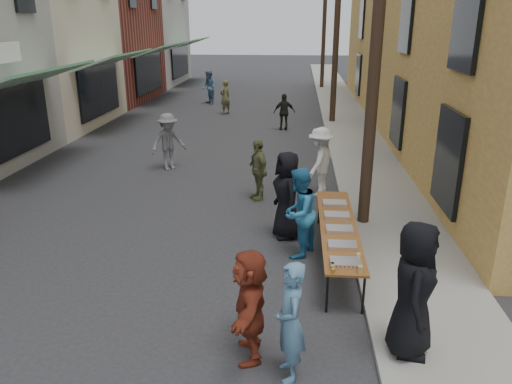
% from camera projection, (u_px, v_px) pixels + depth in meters
% --- Properties ---
extents(ground, '(120.00, 120.00, 0.00)m').
position_uv_depth(ground, '(144.00, 281.00, 9.11)').
color(ground, '#28282B').
rests_on(ground, ground).
extents(sidewalk, '(2.20, 60.00, 0.10)m').
position_uv_depth(sidewalk, '(347.00, 122.00, 22.81)').
color(sidewalk, gray).
rests_on(sidewalk, ground).
extents(storefront_row, '(8.00, 37.00, 9.00)m').
position_uv_depth(storefront_row, '(19.00, 28.00, 22.62)').
color(storefront_row, maroon).
rests_on(storefront_row, ground).
extents(building_ochre, '(10.00, 28.00, 10.00)m').
position_uv_depth(building_ochre, '(512.00, 6.00, 19.76)').
color(building_ochre, '#B47F40').
rests_on(building_ochre, ground).
extents(utility_pole_near, '(0.26, 0.26, 9.00)m').
position_uv_depth(utility_pole_near, '(378.00, 20.00, 10.11)').
color(utility_pole_near, '#2D2116').
rests_on(utility_pole_near, ground).
extents(utility_pole_mid, '(0.26, 0.26, 9.00)m').
position_uv_depth(utility_pole_mid, '(337.00, 19.00, 21.40)').
color(utility_pole_mid, '#2D2116').
rests_on(utility_pole_mid, ground).
extents(utility_pole_far, '(0.26, 0.26, 9.00)m').
position_uv_depth(utility_pole_far, '(324.00, 19.00, 32.69)').
color(utility_pole_far, '#2D2116').
rests_on(utility_pole_far, ground).
extents(serving_table, '(0.70, 4.00, 0.75)m').
position_uv_depth(serving_table, '(338.00, 227.00, 9.65)').
color(serving_table, brown).
rests_on(serving_table, ground).
extents(catering_tray_sausage, '(0.50, 0.33, 0.08)m').
position_uv_depth(catering_tray_sausage, '(346.00, 263.00, 8.07)').
color(catering_tray_sausage, maroon).
rests_on(catering_tray_sausage, serving_table).
extents(catering_tray_foil_b, '(0.50, 0.33, 0.08)m').
position_uv_depth(catering_tray_foil_b, '(342.00, 246.00, 8.69)').
color(catering_tray_foil_b, '#B2B2B7').
rests_on(catering_tray_foil_b, serving_table).
extents(catering_tray_buns, '(0.50, 0.33, 0.08)m').
position_uv_depth(catering_tray_buns, '(340.00, 230.00, 9.35)').
color(catering_tray_buns, tan).
rests_on(catering_tray_buns, serving_table).
extents(catering_tray_foil_d, '(0.50, 0.33, 0.08)m').
position_uv_depth(catering_tray_foil_d, '(337.00, 216.00, 10.00)').
color(catering_tray_foil_d, '#B2B2B7').
rests_on(catering_tray_foil_d, serving_table).
extents(catering_tray_buns_end, '(0.50, 0.33, 0.08)m').
position_uv_depth(catering_tray_buns_end, '(335.00, 204.00, 10.66)').
color(catering_tray_buns_end, tan).
rests_on(catering_tray_buns_end, serving_table).
extents(condiment_jar_a, '(0.07, 0.07, 0.08)m').
position_uv_depth(condiment_jar_a, '(333.00, 271.00, 7.81)').
color(condiment_jar_a, '#A57F26').
rests_on(condiment_jar_a, serving_table).
extents(condiment_jar_b, '(0.07, 0.07, 0.08)m').
position_uv_depth(condiment_jar_b, '(333.00, 268.00, 7.90)').
color(condiment_jar_b, '#A57F26').
rests_on(condiment_jar_b, serving_table).
extents(condiment_jar_c, '(0.07, 0.07, 0.08)m').
position_uv_depth(condiment_jar_c, '(332.00, 265.00, 8.00)').
color(condiment_jar_c, '#A57F26').
rests_on(condiment_jar_c, serving_table).
extents(cup_stack, '(0.08, 0.08, 0.12)m').
position_uv_depth(cup_stack, '(360.00, 270.00, 7.82)').
color(cup_stack, tan).
rests_on(cup_stack, serving_table).
extents(guest_front_a, '(0.88, 1.09, 1.92)m').
position_uv_depth(guest_front_a, '(287.00, 195.00, 10.67)').
color(guest_front_a, black).
rests_on(guest_front_a, ground).
extents(guest_front_b, '(0.51, 0.67, 1.67)m').
position_uv_depth(guest_front_b, '(290.00, 322.00, 6.43)').
color(guest_front_b, teal).
rests_on(guest_front_b, ground).
extents(guest_front_c, '(1.01, 1.10, 1.83)m').
position_uv_depth(guest_front_c, '(298.00, 213.00, 9.82)').
color(guest_front_c, teal).
rests_on(guest_front_c, ground).
extents(guest_front_d, '(1.12, 1.38, 1.86)m').
position_uv_depth(guest_front_d, '(320.00, 162.00, 13.25)').
color(guest_front_d, white).
rests_on(guest_front_d, ground).
extents(guest_front_e, '(0.80, 1.02, 1.62)m').
position_uv_depth(guest_front_e, '(258.00, 169.00, 13.01)').
color(guest_front_e, olive).
rests_on(guest_front_e, ground).
extents(guest_queue_back, '(0.63, 1.56, 1.64)m').
position_uv_depth(guest_queue_back, '(250.00, 305.00, 6.84)').
color(guest_queue_back, maroon).
rests_on(guest_queue_back, ground).
extents(server, '(0.80, 1.06, 1.95)m').
position_uv_depth(server, '(414.00, 290.00, 6.72)').
color(server, black).
rests_on(server, sidewalk).
extents(passerby_left, '(1.31, 1.24, 1.78)m').
position_uv_depth(passerby_left, '(168.00, 142.00, 15.60)').
color(passerby_left, slate).
rests_on(passerby_left, ground).
extents(passerby_mid, '(0.95, 0.51, 1.55)m').
position_uv_depth(passerby_mid, '(284.00, 112.00, 21.18)').
color(passerby_mid, black).
rests_on(passerby_mid, ground).
extents(passerby_right, '(0.70, 0.73, 1.69)m').
position_uv_depth(passerby_right, '(225.00, 97.00, 24.73)').
color(passerby_right, brown).
rests_on(passerby_right, ground).
extents(passerby_far, '(1.07, 1.13, 1.84)m').
position_uv_depth(passerby_far, '(209.00, 87.00, 27.68)').
color(passerby_far, '#51759D').
rests_on(passerby_far, ground).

